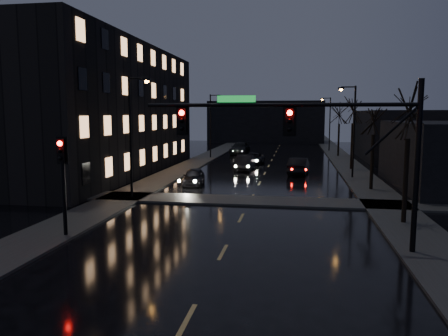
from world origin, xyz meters
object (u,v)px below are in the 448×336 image
at_px(oncoming_car_c, 253,159).
at_px(lead_car, 299,166).
at_px(oncoming_car_b, 244,163).
at_px(oncoming_car_d, 240,148).
at_px(oncoming_car_a, 194,177).

height_order(oncoming_car_c, lead_car, lead_car).
height_order(oncoming_car_b, oncoming_car_c, oncoming_car_b).
relative_size(oncoming_car_b, oncoming_car_d, 0.82).
height_order(oncoming_car_b, oncoming_car_d, oncoming_car_d).
xyz_separation_m(oncoming_car_c, lead_car, (4.97, -7.15, 0.13)).
distance_m(oncoming_car_b, lead_car, 5.66).
xyz_separation_m(oncoming_car_a, oncoming_car_d, (0.25, 26.81, 0.15)).
xyz_separation_m(oncoming_car_c, oncoming_car_d, (-3.03, 11.87, 0.17)).
bearing_deg(oncoming_car_d, lead_car, -64.48).
relative_size(oncoming_car_a, oncoming_car_c, 0.84).
distance_m(oncoming_car_d, lead_car, 20.63).
bearing_deg(oncoming_car_b, oncoming_car_d, 101.50).
height_order(oncoming_car_b, lead_car, lead_car).
xyz_separation_m(oncoming_car_a, oncoming_car_c, (3.28, 14.94, -0.02)).
height_order(oncoming_car_a, oncoming_car_d, oncoming_car_d).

